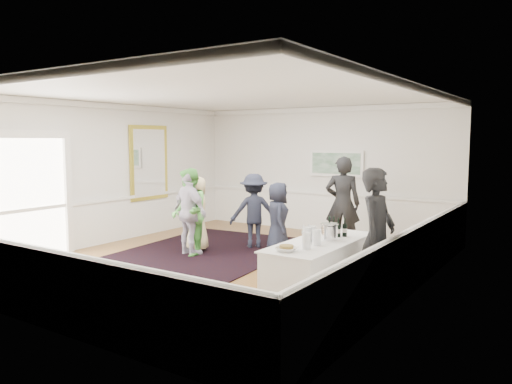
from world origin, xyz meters
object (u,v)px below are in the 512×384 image
Objects in this scene: guest_navy at (278,218)px; guest_tan at (196,214)px; nut_bowl at (286,248)px; serving_table at (320,271)px; guest_lilac at (190,213)px; guest_dark_b at (343,204)px; bartender at (377,237)px; guest_green at (189,212)px; guest_dark_a at (254,211)px; ice_bucket at (330,232)px.

guest_tan is at bearing 79.54° from guest_navy.
serving_table is at bearing 84.22° from nut_bowl.
guest_lilac is (0.14, -0.37, 0.08)m from guest_tan.
guest_lilac is 0.88× the size of guest_dark_b.
bartender is at bearing -176.36° from guest_lilac.
bartender is at bearing 32.09° from guest_tan.
guest_tan is 5.66× the size of nut_bowl.
guest_green is at bearing 11.59° from guest_lilac.
bartender is 1.21× the size of guest_dark_a.
guest_lilac is 1.49m from guest_dark_a.
ice_bucket is (2.18, -2.15, 0.26)m from guest_navy.
guest_navy reaches higher than serving_table.
bartender is 1.42m from nut_bowl.
guest_navy is 5.26× the size of nut_bowl.
guest_navy is 3.08m from ice_bucket.
serving_table is 3.75m from guest_lilac.
ice_bucket is at bearing 179.33° from guest_lilac.
guest_navy is (-2.12, 2.32, 0.30)m from serving_table.
bartender is 3.56m from guest_dark_b.
guest_navy is 3.76m from nut_bowl.
nut_bowl is at bearing 145.03° from bartender.
guest_dark_a is at bearing 129.50° from nut_bowl.
guest_dark_b is at bearing 32.17° from bartender.
guest_tan is at bearing 74.97° from bartender.
bartender reaches higher than guest_dark_a.
serving_table is at bearing -111.90° from ice_bucket.
serving_table is 1.48× the size of guest_navy.
guest_dark_b is 3.40m from ice_bucket.
nut_bowl is (3.47, -2.03, 0.04)m from guest_green.
serving_table is at bearing 176.62° from guest_lilac.
guest_green is 0.02m from guest_lilac.
guest_dark_b is (-1.87, 3.04, 0.02)m from bartender.
guest_green is 1.01× the size of guest_lilac.
guest_tan is 0.80× the size of guest_dark_b.
guest_navy reaches higher than nut_bowl.
guest_tan is 3.13m from guest_dark_b.
guest_dark_b is 4.32m from nut_bowl.
guest_green is 1.20× the size of guest_navy.
guest_dark_a is at bearing 141.18° from ice_bucket.
guest_dark_b is (2.41, 2.17, 0.12)m from guest_lilac.
nut_bowl is (3.59, -2.39, 0.13)m from guest_tan.
nut_bowl is (3.45, -2.03, 0.05)m from guest_lilac.
guest_dark_b is at bearing 81.56° from guest_green.
guest_navy reaches higher than ice_bucket.
guest_dark_b is 1.35× the size of guest_navy.
guest_tan is at bearing 157.13° from serving_table.
guest_dark_a is 1.93m from guest_dark_b.
guest_dark_b is at bearing -80.50° from guest_navy.
guest_dark_a is (-3.59, 2.20, -0.17)m from bartender.
bartender reaches higher than guest_tan.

